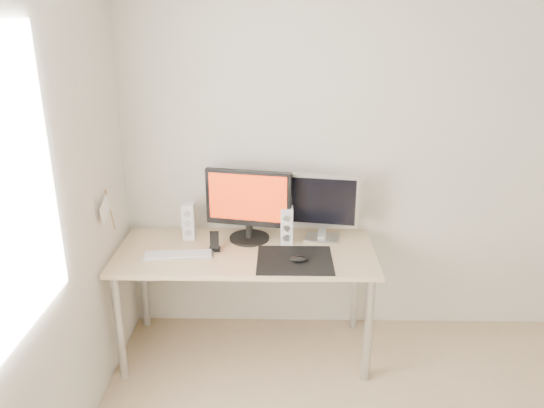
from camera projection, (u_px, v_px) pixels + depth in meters
name	position (u px, v px, depth m)	size (l,w,h in m)	color
wall_back	(390.00, 154.00, 3.44)	(3.50, 3.50, 0.00)	silver
mousepad	(295.00, 260.00, 3.15)	(0.45, 0.40, 0.00)	black
mouse	(298.00, 259.00, 3.12)	(0.10, 0.06, 0.04)	black
desk	(246.00, 261.00, 3.32)	(1.60, 0.70, 0.73)	#D1B587
main_monitor	(249.00, 203.00, 3.35)	(0.55, 0.31, 0.47)	black
second_monitor	(323.00, 204.00, 3.37)	(0.45, 0.19, 0.43)	#B3B3B6
speaker_left	(189.00, 221.00, 3.42)	(0.08, 0.09, 0.24)	white
speaker_right	(287.00, 226.00, 3.35)	(0.08, 0.09, 0.24)	white
keyboard	(178.00, 255.00, 3.21)	(0.43, 0.16, 0.02)	silver
phone_dock	(215.00, 245.00, 3.27)	(0.07, 0.06, 0.13)	black
pennant	(107.00, 210.00, 3.06)	(0.01, 0.23, 0.29)	#A57F54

